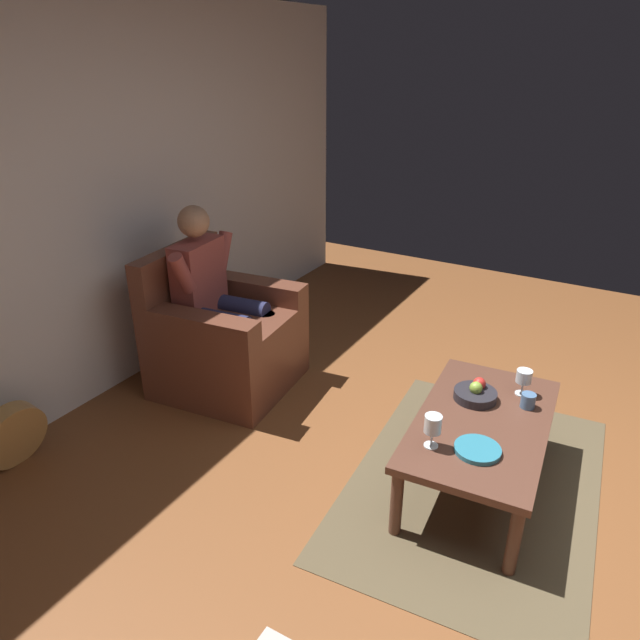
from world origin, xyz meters
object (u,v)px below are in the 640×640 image
at_px(armchair, 223,339).
at_px(decorative_dish, 478,450).
at_px(wine_glass_far, 433,426).
at_px(wine_glass_near, 524,378).
at_px(guitar, 10,430).
at_px(fruit_bowl, 476,393).
at_px(person_seated, 216,292).
at_px(coffee_table, 482,428).
at_px(candle_jar, 528,401).

relative_size(armchair, decorative_dish, 4.36).
bearing_deg(wine_glass_far, wine_glass_near, 158.86).
height_order(wine_glass_near, wine_glass_far, wine_glass_far).
relative_size(guitar, fruit_bowl, 4.32).
bearing_deg(guitar, person_seated, 160.72).
bearing_deg(wine_glass_far, coffee_table, 155.41).
bearing_deg(guitar, wine_glass_far, 110.03).
distance_m(armchair, person_seated, 0.34).
relative_size(fruit_bowl, candle_jar, 2.87).
bearing_deg(person_seated, guitar, -25.45).
bearing_deg(wine_glass_near, armchair, -84.54).
bearing_deg(fruit_bowl, guitar, -59.49).
bearing_deg(fruit_bowl, wine_glass_far, -6.66).
bearing_deg(candle_jar, decorative_dish, -13.24).
relative_size(fruit_bowl, decorative_dish, 1.05).
height_order(coffee_table, wine_glass_far, wine_glass_far).
bearing_deg(candle_jar, wine_glass_near, -154.18).
bearing_deg(armchair, wine_glass_far, 67.00).
bearing_deg(wine_glass_near, coffee_table, -17.68).
relative_size(armchair, guitar, 0.96).
xyz_separation_m(armchair, fruit_bowl, (-0.01, 1.74, 0.11)).
bearing_deg(candle_jar, wine_glass_far, -29.41).
relative_size(armchair, candle_jar, 11.94).
bearing_deg(candle_jar, fruit_bowl, -77.96).
relative_size(coffee_table, candle_jar, 14.73).
relative_size(guitar, candle_jar, 12.41).
bearing_deg(person_seated, wine_glass_near, 89.30).
bearing_deg(coffee_table, decorative_dish, 10.51).
bearing_deg(armchair, candle_jar, 85.80).
distance_m(wine_glass_far, fruit_bowl, 0.53).
height_order(armchair, coffee_table, armchair).
bearing_deg(person_seated, wine_glass_far, 67.33).
xyz_separation_m(decorative_dish, candle_jar, (-0.51, 0.12, 0.03)).
height_order(person_seated, candle_jar, person_seated).
height_order(armchair, candle_jar, armchair).
height_order(wine_glass_near, candle_jar, wine_glass_near).
bearing_deg(coffee_table, wine_glass_far, -24.59).
distance_m(armchair, decorative_dish, 1.94).
bearing_deg(person_seated, coffee_table, 78.75).
bearing_deg(coffee_table, guitar, -64.03).
bearing_deg(armchair, decorative_dish, 70.72).
distance_m(person_seated, wine_glass_near, 1.99).
distance_m(guitar, fruit_bowl, 2.59).
bearing_deg(decorative_dish, armchair, -103.12).
height_order(armchair, guitar, guitar).
bearing_deg(guitar, decorative_dish, 109.91).
height_order(armchair, wine_glass_far, armchair).
relative_size(person_seated, decorative_dish, 5.69).
distance_m(fruit_bowl, decorative_dish, 0.47).
bearing_deg(fruit_bowl, candle_jar, 102.04).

